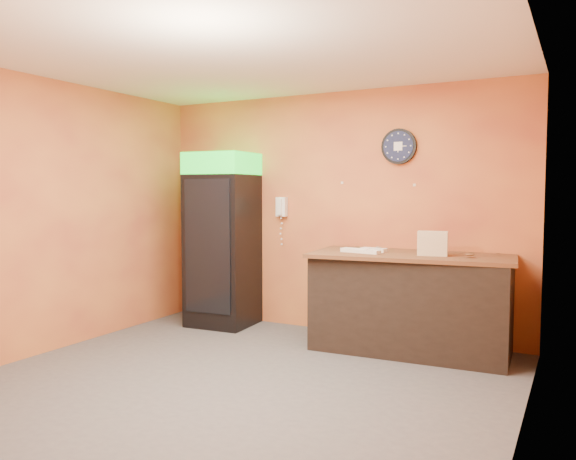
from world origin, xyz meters
The scene contains 15 objects.
floor centered at (0.00, 0.00, 0.00)m, with size 4.50×4.50×0.00m, color #47474C.
back_wall centered at (0.00, 2.00, 1.40)m, with size 4.50×0.02×2.80m, color #E28B3F.
left_wall centered at (-2.25, 0.00, 1.40)m, with size 0.02×4.00×2.80m, color #E28B3F.
right_wall centered at (2.25, 0.00, 1.40)m, with size 0.02×4.00×2.80m, color #E28B3F.
ceiling centered at (0.00, 0.00, 2.80)m, with size 4.50×4.00×0.02m, color white.
beverage_cooler centered at (-1.33, 1.60, 1.03)m, with size 0.79×0.80×2.12m.
prep_counter centered at (1.04, 1.57, 0.49)m, with size 1.95×0.87×0.97m, color black.
wall_clock centered at (0.78, 1.97, 2.14)m, with size 0.39×0.06×0.39m.
wall_phone centered at (-0.68, 1.95, 1.46)m, with size 0.13×0.11×0.24m.
butcher_paper centered at (1.04, 1.57, 0.99)m, with size 2.03×0.96×0.04m, color brown.
sub_roll_stack centered at (1.28, 1.46, 1.14)m, with size 0.30×0.15×0.24m.
wrapped_sandwich_left centered at (0.49, 1.41, 1.03)m, with size 0.29×0.11×0.04m, color white.
wrapped_sandwich_mid centered at (0.64, 1.37, 1.03)m, with size 0.26×0.10×0.04m, color white.
wrapped_sandwich_right centered at (0.65, 1.56, 1.03)m, with size 0.28×0.11×0.04m, color white.
kitchen_tool centered at (0.70, 1.56, 1.04)m, with size 0.06×0.06×0.06m, color silver.
Camera 1 is at (2.58, -4.09, 1.66)m, focal length 35.00 mm.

